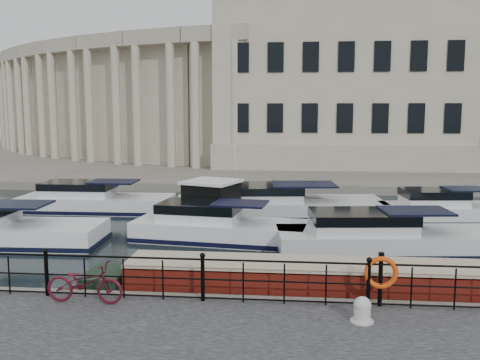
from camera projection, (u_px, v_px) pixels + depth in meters
name	position (u px, v px, depth m)	size (l,w,h in m)	color
ground_plane	(216.00, 291.00, 15.48)	(160.00, 160.00, 0.00)	black
far_bank	(271.00, 158.00, 53.91)	(120.00, 42.00, 0.55)	#6B665B
railing	(203.00, 275.00, 13.10)	(24.14, 0.14, 1.22)	black
civic_building	(259.00, 89.00, 48.87)	(53.55, 31.84, 16.85)	#ADA38C
bicycle	(85.00, 283.00, 12.98)	(0.67, 1.92, 1.01)	#4C0D1B
mooring_bollard	(362.00, 310.00, 11.84)	(0.52, 0.52, 0.58)	beige
life_ring_post	(381.00, 273.00, 12.69)	(0.80, 0.21, 1.31)	black
narrowboat	(322.00, 292.00, 14.32)	(13.13, 1.77, 1.49)	black
harbour_hut	(212.00, 206.00, 23.74)	(3.63, 3.35, 2.18)	#6B665B
cabin_cruisers	(220.00, 220.00, 23.69)	(27.09, 10.40, 1.99)	white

